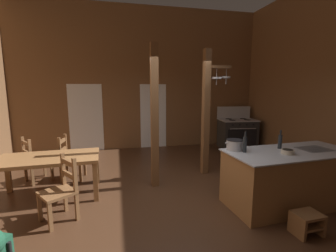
{
  "coord_description": "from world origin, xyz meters",
  "views": [
    {
      "loc": [
        -0.78,
        -3.63,
        1.94
      ],
      "look_at": [
        0.25,
        1.03,
        1.16
      ],
      "focal_mm": 24.97,
      "sensor_mm": 36.0,
      "label": 1
    }
  ],
  "objects_px": {
    "bottle_tall_on_counter": "(280,141)",
    "bottle_short_on_counter": "(245,144)",
    "stove_range": "(237,133)",
    "dining_table": "(49,162)",
    "mixing_bowl_on_counter": "(288,152)",
    "kitchen_island": "(290,178)",
    "ladderback_chair_near_window": "(35,161)",
    "ladderback_chair_by_post": "(61,190)",
    "stockpot_on_counter": "(234,145)",
    "step_stool": "(307,222)",
    "ladderback_chair_at_table_end": "(70,159)"
  },
  "relations": [
    {
      "from": "bottle_short_on_counter",
      "to": "bottle_tall_on_counter",
      "type": "bearing_deg",
      "value": 6.3
    },
    {
      "from": "stove_range",
      "to": "stockpot_on_counter",
      "type": "height_order",
      "value": "stove_range"
    },
    {
      "from": "ladderback_chair_near_window",
      "to": "bottle_short_on_counter",
      "type": "bearing_deg",
      "value": -26.75
    },
    {
      "from": "bottle_tall_on_counter",
      "to": "mixing_bowl_on_counter",
      "type": "bearing_deg",
      "value": -107.24
    },
    {
      "from": "ladderback_chair_near_window",
      "to": "mixing_bowl_on_counter",
      "type": "height_order",
      "value": "mixing_bowl_on_counter"
    },
    {
      "from": "kitchen_island",
      "to": "bottle_short_on_counter",
      "type": "xyz_separation_m",
      "value": [
        -0.8,
        0.1,
        0.59
      ]
    },
    {
      "from": "stockpot_on_counter",
      "to": "bottle_tall_on_counter",
      "type": "bearing_deg",
      "value": -6.35
    },
    {
      "from": "dining_table",
      "to": "bottle_tall_on_counter",
      "type": "height_order",
      "value": "bottle_tall_on_counter"
    },
    {
      "from": "step_stool",
      "to": "ladderback_chair_near_window",
      "type": "bearing_deg",
      "value": 146.29
    },
    {
      "from": "stove_range",
      "to": "mixing_bowl_on_counter",
      "type": "distance_m",
      "value": 3.95
    },
    {
      "from": "ladderback_chair_at_table_end",
      "to": "stockpot_on_counter",
      "type": "relative_size",
      "value": 2.8
    },
    {
      "from": "mixing_bowl_on_counter",
      "to": "bottle_tall_on_counter",
      "type": "distance_m",
      "value": 0.34
    },
    {
      "from": "step_stool",
      "to": "bottle_tall_on_counter",
      "type": "xyz_separation_m",
      "value": [
        0.27,
        0.97,
        0.87
      ]
    },
    {
      "from": "stove_range",
      "to": "ladderback_chair_near_window",
      "type": "height_order",
      "value": "stove_range"
    },
    {
      "from": "mixing_bowl_on_counter",
      "to": "bottle_tall_on_counter",
      "type": "height_order",
      "value": "bottle_tall_on_counter"
    },
    {
      "from": "kitchen_island",
      "to": "step_stool",
      "type": "relative_size",
      "value": 5.92
    },
    {
      "from": "ladderback_chair_near_window",
      "to": "bottle_short_on_counter",
      "type": "relative_size",
      "value": 2.8
    },
    {
      "from": "kitchen_island",
      "to": "ladderback_chair_near_window",
      "type": "relative_size",
      "value": 2.34
    },
    {
      "from": "dining_table",
      "to": "ladderback_chair_near_window",
      "type": "bearing_deg",
      "value": 120.78
    },
    {
      "from": "kitchen_island",
      "to": "dining_table",
      "type": "xyz_separation_m",
      "value": [
        -3.99,
        1.15,
        0.19
      ]
    },
    {
      "from": "dining_table",
      "to": "ladderback_chair_near_window",
      "type": "relative_size",
      "value": 1.83
    },
    {
      "from": "ladderback_chair_by_post",
      "to": "bottle_tall_on_counter",
      "type": "height_order",
      "value": "bottle_tall_on_counter"
    },
    {
      "from": "step_stool",
      "to": "ladderback_chair_by_post",
      "type": "xyz_separation_m",
      "value": [
        -3.27,
        1.1,
        0.27
      ]
    },
    {
      "from": "ladderback_chair_near_window",
      "to": "mixing_bowl_on_counter",
      "type": "distance_m",
      "value": 4.78
    },
    {
      "from": "ladderback_chair_by_post",
      "to": "stockpot_on_counter",
      "type": "xyz_separation_m",
      "value": [
        2.74,
        -0.04,
        0.55
      ]
    },
    {
      "from": "ladderback_chair_at_table_end",
      "to": "bottle_short_on_counter",
      "type": "relative_size",
      "value": 2.8
    },
    {
      "from": "stockpot_on_counter",
      "to": "mixing_bowl_on_counter",
      "type": "height_order",
      "value": "stockpot_on_counter"
    },
    {
      "from": "stove_range",
      "to": "ladderback_chair_at_table_end",
      "type": "relative_size",
      "value": 1.39
    },
    {
      "from": "kitchen_island",
      "to": "bottle_tall_on_counter",
      "type": "height_order",
      "value": "bottle_tall_on_counter"
    },
    {
      "from": "mixing_bowl_on_counter",
      "to": "dining_table",
      "type": "bearing_deg",
      "value": 161.47
    },
    {
      "from": "ladderback_chair_near_window",
      "to": "stockpot_on_counter",
      "type": "relative_size",
      "value": 2.8
    },
    {
      "from": "bottle_tall_on_counter",
      "to": "bottle_short_on_counter",
      "type": "bearing_deg",
      "value": -173.7
    },
    {
      "from": "kitchen_island",
      "to": "step_stool",
      "type": "xyz_separation_m",
      "value": [
        -0.36,
        -0.79,
        -0.28
      ]
    },
    {
      "from": "step_stool",
      "to": "bottle_tall_on_counter",
      "type": "distance_m",
      "value": 1.33
    },
    {
      "from": "ladderback_chair_by_post",
      "to": "bottle_tall_on_counter",
      "type": "distance_m",
      "value": 3.58
    },
    {
      "from": "ladderback_chair_near_window",
      "to": "bottle_short_on_counter",
      "type": "height_order",
      "value": "bottle_short_on_counter"
    },
    {
      "from": "stove_range",
      "to": "stockpot_on_counter",
      "type": "bearing_deg",
      "value": -119.74
    },
    {
      "from": "step_stool",
      "to": "stove_range",
      "type": "bearing_deg",
      "value": 72.62
    },
    {
      "from": "stove_range",
      "to": "dining_table",
      "type": "distance_m",
      "value": 5.58
    },
    {
      "from": "kitchen_island",
      "to": "stockpot_on_counter",
      "type": "xyz_separation_m",
      "value": [
        -0.89,
        0.27,
        0.55
      ]
    },
    {
      "from": "ladderback_chair_at_table_end",
      "to": "mixing_bowl_on_counter",
      "type": "xyz_separation_m",
      "value": [
        3.59,
        -2.07,
        0.5
      ]
    },
    {
      "from": "ladderback_chair_near_window",
      "to": "stockpot_on_counter",
      "type": "height_order",
      "value": "stockpot_on_counter"
    },
    {
      "from": "mixing_bowl_on_counter",
      "to": "step_stool",
      "type": "bearing_deg",
      "value": -104.38
    },
    {
      "from": "stockpot_on_counter",
      "to": "bottle_short_on_counter",
      "type": "distance_m",
      "value": 0.19
    },
    {
      "from": "ladderback_chair_near_window",
      "to": "bottle_tall_on_counter",
      "type": "height_order",
      "value": "bottle_tall_on_counter"
    },
    {
      "from": "dining_table",
      "to": "kitchen_island",
      "type": "bearing_deg",
      "value": -16.05
    },
    {
      "from": "stove_range",
      "to": "stockpot_on_counter",
      "type": "relative_size",
      "value": 3.89
    },
    {
      "from": "step_stool",
      "to": "ladderback_chair_by_post",
      "type": "bearing_deg",
      "value": 161.35
    },
    {
      "from": "kitchen_island",
      "to": "mixing_bowl_on_counter",
      "type": "relative_size",
      "value": 11.48
    },
    {
      "from": "step_stool",
      "to": "ladderback_chair_near_window",
      "type": "height_order",
      "value": "ladderback_chair_near_window"
    }
  ]
}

